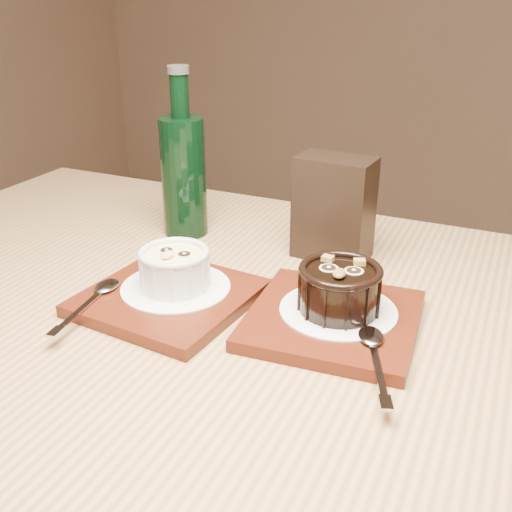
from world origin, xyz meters
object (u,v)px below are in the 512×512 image
(table, at_px, (239,389))
(condiment_stand, at_px, (334,208))
(ramekin_dark, at_px, (340,286))
(ramekin_white, at_px, (174,267))
(green_bottle, at_px, (183,172))
(tray_left, at_px, (169,298))
(tray_right, at_px, (333,320))

(table, distance_m, condiment_stand, 0.27)
(condiment_stand, bearing_deg, ramekin_dark, -67.15)
(ramekin_white, xyz_separation_m, green_bottle, (-0.10, 0.18, 0.05))
(tray_left, relative_size, ramekin_white, 2.17)
(tray_right, bearing_deg, ramekin_dark, 74.40)
(ramekin_dark, xyz_separation_m, condiment_stand, (-0.07, 0.17, 0.02))
(ramekin_white, bearing_deg, tray_right, 7.59)
(tray_left, relative_size, condiment_stand, 1.29)
(green_bottle, bearing_deg, ramekin_white, -60.17)
(table, relative_size, tray_right, 6.85)
(ramekin_white, bearing_deg, condiment_stand, 58.33)
(ramekin_dark, distance_m, green_bottle, 0.33)
(tray_left, distance_m, tray_right, 0.19)
(tray_left, height_order, tray_right, same)
(ramekin_white, distance_m, condiment_stand, 0.24)
(ramekin_white, bearing_deg, tray_left, -97.25)
(table, bearing_deg, tray_right, 23.53)
(ramekin_white, distance_m, green_bottle, 0.22)
(tray_right, xyz_separation_m, green_bottle, (-0.29, 0.16, 0.09))
(tray_left, bearing_deg, table, -1.10)
(ramekin_dark, height_order, condiment_stand, condiment_stand)
(ramekin_white, relative_size, ramekin_dark, 0.91)
(ramekin_white, bearing_deg, green_bottle, 119.26)
(tray_left, xyz_separation_m, ramekin_white, (0.00, 0.01, 0.04))
(ramekin_white, bearing_deg, ramekin_dark, 10.16)
(table, relative_size, tray_left, 6.85)
(table, height_order, condiment_stand, condiment_stand)
(condiment_stand, bearing_deg, tray_right, -68.97)
(tray_right, bearing_deg, table, -156.47)
(green_bottle, bearing_deg, table, -44.94)
(green_bottle, bearing_deg, ramekin_dark, -26.27)
(ramekin_white, bearing_deg, table, -9.56)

